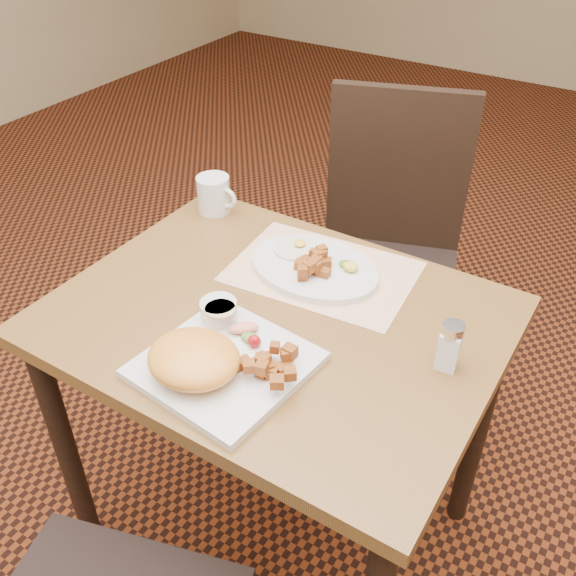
# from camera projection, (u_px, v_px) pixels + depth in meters

# --- Properties ---
(ground) EXTENTS (8.00, 8.00, 0.00)m
(ground) POSITION_uv_depth(u_px,v_px,m) (278.00, 525.00, 1.77)
(ground) COLOR black
(ground) RESTS_ON ground
(table) EXTENTS (0.90, 0.70, 0.75)m
(table) POSITION_uv_depth(u_px,v_px,m) (276.00, 353.00, 1.38)
(table) COLOR brown
(table) RESTS_ON ground
(chair_far) EXTENTS (0.54, 0.54, 0.97)m
(chair_far) POSITION_uv_depth(u_px,v_px,m) (389.00, 240.00, 1.94)
(chair_far) COLOR black
(chair_far) RESTS_ON ground
(placemat) EXTENTS (0.42, 0.31, 0.00)m
(placemat) POSITION_uv_depth(u_px,v_px,m) (322.00, 272.00, 1.44)
(placemat) COLOR white
(placemat) RESTS_ON table
(plate_square) EXTENTS (0.31, 0.31, 0.02)m
(plate_square) POSITION_uv_depth(u_px,v_px,m) (225.00, 365.00, 1.19)
(plate_square) COLOR silver
(plate_square) RESTS_ON table
(plate_oval) EXTENTS (0.32, 0.25, 0.02)m
(plate_oval) POSITION_uv_depth(u_px,v_px,m) (314.00, 268.00, 1.43)
(plate_oval) COLOR silver
(plate_oval) RESTS_ON placemat
(hollandaise_mound) EXTENTS (0.18, 0.15, 0.06)m
(hollandaise_mound) POSITION_uv_depth(u_px,v_px,m) (193.00, 359.00, 1.14)
(hollandaise_mound) COLOR #FDA131
(hollandaise_mound) RESTS_ON plate_square
(ramekin) EXTENTS (0.08, 0.08, 0.04)m
(ramekin) POSITION_uv_depth(u_px,v_px,m) (219.00, 310.00, 1.27)
(ramekin) COLOR silver
(ramekin) RESTS_ON plate_square
(garnish_sq) EXTENTS (0.09, 0.07, 0.03)m
(garnish_sq) POSITION_uv_depth(u_px,v_px,m) (247.00, 333.00, 1.23)
(garnish_sq) COLOR #387223
(garnish_sq) RESTS_ON plate_square
(fried_egg) EXTENTS (0.10, 0.10, 0.02)m
(fried_egg) POSITION_uv_depth(u_px,v_px,m) (296.00, 248.00, 1.48)
(fried_egg) COLOR white
(fried_egg) RESTS_ON plate_oval
(garnish_ov) EXTENTS (0.05, 0.04, 0.02)m
(garnish_ov) POSITION_uv_depth(u_px,v_px,m) (349.00, 266.00, 1.41)
(garnish_ov) COLOR #387223
(garnish_ov) RESTS_ON plate_oval
(salt_shaker) EXTENTS (0.05, 0.05, 0.10)m
(salt_shaker) POSITION_uv_depth(u_px,v_px,m) (450.00, 345.00, 1.16)
(salt_shaker) COLOR white
(salt_shaker) RESTS_ON table
(coffee_mug) EXTENTS (0.11, 0.08, 0.09)m
(coffee_mug) POSITION_uv_depth(u_px,v_px,m) (214.00, 194.00, 1.63)
(coffee_mug) COLOR silver
(coffee_mug) RESTS_ON table
(home_fries_sq) EXTENTS (0.13, 0.10, 0.04)m
(home_fries_sq) POSITION_uv_depth(u_px,v_px,m) (269.00, 365.00, 1.15)
(home_fries_sq) COLOR #A2521A
(home_fries_sq) RESTS_ON plate_square
(home_fries_ov) EXTENTS (0.09, 0.12, 0.04)m
(home_fries_ov) POSITION_uv_depth(u_px,v_px,m) (314.00, 264.00, 1.40)
(home_fries_ov) COLOR #A2521A
(home_fries_ov) RESTS_ON plate_oval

